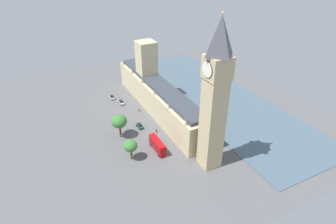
{
  "coord_description": "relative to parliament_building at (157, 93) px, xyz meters",
  "views": [
    {
      "loc": [
        47.82,
        107.43,
        68.37
      ],
      "look_at": [
        1.0,
        15.29,
        7.66
      ],
      "focal_mm": 30.02,
      "sensor_mm": 36.0,
      "label": 1
    }
  ],
  "objects": [
    {
      "name": "ground_plane",
      "position": [
        1.99,
        2.02,
        -8.2
      ],
      "size": [
        146.15,
        146.15,
        0.0
      ],
      "primitive_type": "plane",
      "color": "#565659"
    },
    {
      "name": "plane_tree_corner",
      "position": [
        24.04,
        14.96,
        -0.58
      ],
      "size": [
        6.42,
        6.42,
        10.38
      ],
      "color": "brown",
      "rests_on": "ground"
    },
    {
      "name": "pedestrian_by_river_gate",
      "position": [
        9.23,
        -1.34,
        -7.44
      ],
      "size": [
        0.51,
        0.61,
        1.68
      ],
      "rotation": [
        0.0,
        0.0,
        6.19
      ],
      "color": "maroon",
      "rests_on": "ground"
    },
    {
      "name": "street_lamp_leading",
      "position": [
        24.27,
        29.61,
        -3.7
      ],
      "size": [
        0.56,
        0.56,
        6.46
      ],
      "color": "black",
      "rests_on": "ground"
    },
    {
      "name": "car_dark_green_midblock",
      "position": [
        14.29,
        12.05,
        -7.31
      ],
      "size": [
        2.15,
        4.38,
        1.74
      ],
      "rotation": [
        0.0,
        0.0,
        0.06
      ],
      "color": "#19472D",
      "rests_on": "ground"
    },
    {
      "name": "car_silver_kerbside",
      "position": [
        14.44,
        -12.31,
        -7.31
      ],
      "size": [
        1.94,
        4.66,
        1.74
      ],
      "rotation": [
        0.0,
        0.0,
        -0.02
      ],
      "color": "#B7B7BC",
      "rests_on": "ground"
    },
    {
      "name": "clock_tower",
      "position": [
        0.79,
        45.69,
        19.45
      ],
      "size": [
        7.46,
        7.46,
        53.52
      ],
      "color": "tan",
      "rests_on": "ground"
    },
    {
      "name": "car_white_under_trees",
      "position": [
        17.04,
        -19.74,
        -7.31
      ],
      "size": [
        2.07,
        4.31,
        1.74
      ],
      "rotation": [
        0.0,
        0.0,
        3.17
      ],
      "color": "silver",
      "rests_on": "ground"
    },
    {
      "name": "plane_tree_trailing",
      "position": [
        25.0,
        30.46,
        -2.12
      ],
      "size": [
        5.13,
        5.13,
        8.3
      ],
      "color": "brown",
      "rests_on": "ground"
    },
    {
      "name": "pedestrian_far_end",
      "position": [
        9.27,
        18.63,
        -7.44
      ],
      "size": [
        0.57,
        0.66,
        1.69
      ],
      "rotation": [
        0.0,
        0.0,
        6.06
      ],
      "color": "maroon",
      "rests_on": "ground"
    },
    {
      "name": "river_thames",
      "position": [
        -32.63,
        2.02,
        -8.07
      ],
      "size": [
        41.49,
        131.54,
        0.25
      ],
      "primitive_type": "cube",
      "color": "#475B6B",
      "rests_on": "ground"
    },
    {
      "name": "parliament_building",
      "position": [
        0.0,
        0.0,
        0.0
      ],
      "size": [
        12.12,
        76.15,
        30.24
      ],
      "color": "#CCBA8E",
      "rests_on": "ground"
    },
    {
      "name": "plane_tree_opposite_hall",
      "position": [
        23.34,
        13.47,
        -1.4
      ],
      "size": [
        4.64,
        4.64,
        8.85
      ],
      "color": "brown",
      "rests_on": "ground"
    },
    {
      "name": "double_decker_bus_near_tower",
      "position": [
        14.13,
        30.15,
        -5.56
      ],
      "size": [
        2.69,
        10.51,
        4.75
      ],
      "rotation": [
        0.0,
        0.0,
        3.15
      ],
      "color": "#B20C0F",
      "rests_on": "ground"
    }
  ]
}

